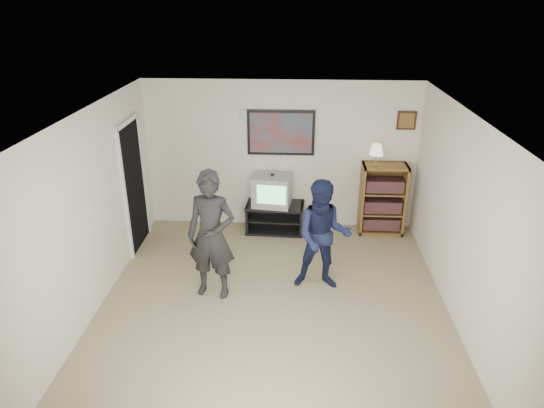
# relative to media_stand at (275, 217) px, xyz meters

# --- Properties ---
(room_shell) EXTENTS (4.51, 5.00, 2.51)m
(room_shell) POSITION_rel_media_stand_xyz_m (0.08, -1.88, 1.01)
(room_shell) COLOR #7B6F4E
(room_shell) RESTS_ON ground
(media_stand) EXTENTS (0.99, 0.58, 0.48)m
(media_stand) POSITION_rel_media_stand_xyz_m (0.00, 0.00, 0.00)
(media_stand) COLOR black
(media_stand) RESTS_ON room_shell
(crt_television) EXTENTS (0.67, 0.59, 0.51)m
(crt_television) POSITION_rel_media_stand_xyz_m (-0.05, 0.00, 0.50)
(crt_television) COLOR #A1A29D
(crt_television) RESTS_ON media_stand
(bookshelf) EXTENTS (0.73, 0.42, 1.20)m
(bookshelf) POSITION_rel_media_stand_xyz_m (1.78, 0.05, 0.36)
(bookshelf) COLOR brown
(bookshelf) RESTS_ON room_shell
(table_lamp) EXTENTS (0.23, 0.23, 0.36)m
(table_lamp) POSITION_rel_media_stand_xyz_m (1.61, 0.00, 1.14)
(table_lamp) COLOR #FFE4C1
(table_lamp) RESTS_ON bookshelf
(person_tall) EXTENTS (0.70, 0.51, 1.75)m
(person_tall) POSITION_rel_media_stand_xyz_m (-0.73, -1.94, 0.63)
(person_tall) COLOR black
(person_tall) RESTS_ON room_shell
(person_short) EXTENTS (0.77, 0.61, 1.56)m
(person_short) POSITION_rel_media_stand_xyz_m (0.72, -1.69, 0.54)
(person_short) COLOR #151B3A
(person_short) RESTS_ON room_shell
(controller_left) EXTENTS (0.06, 0.12, 0.03)m
(controller_left) POSITION_rel_media_stand_xyz_m (-0.71, -1.73, 0.93)
(controller_left) COLOR white
(controller_left) RESTS_ON person_tall
(controller_right) EXTENTS (0.08, 0.13, 0.04)m
(controller_right) POSITION_rel_media_stand_xyz_m (0.70, -1.46, 0.78)
(controller_right) COLOR white
(controller_right) RESTS_ON person_short
(poster) EXTENTS (1.10, 0.03, 0.75)m
(poster) POSITION_rel_media_stand_xyz_m (0.08, 0.25, 1.41)
(poster) COLOR black
(poster) RESTS_ON room_shell
(air_vent) EXTENTS (0.28, 0.02, 0.14)m
(air_vent) POSITION_rel_media_stand_xyz_m (-0.47, 0.25, 1.71)
(air_vent) COLOR white
(air_vent) RESTS_ON room_shell
(small_picture) EXTENTS (0.30, 0.03, 0.30)m
(small_picture) POSITION_rel_media_stand_xyz_m (2.08, 0.25, 1.64)
(small_picture) COLOR black
(small_picture) RESTS_ON room_shell
(doorway) EXTENTS (0.03, 0.85, 2.00)m
(doorway) POSITION_rel_media_stand_xyz_m (-2.15, -0.63, 0.76)
(doorway) COLOR black
(doorway) RESTS_ON room_shell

